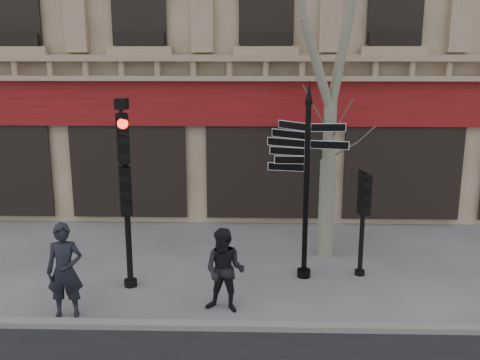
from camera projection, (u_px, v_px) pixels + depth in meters
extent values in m
plane|color=#58585C|center=(268.00, 296.00, 11.23)|extent=(80.00, 80.00, 0.00)
cube|color=gray|center=(269.00, 327.00, 9.85)|extent=(80.00, 0.25, 0.12)
cube|color=#65110A|center=(265.00, 103.00, 15.14)|extent=(28.00, 0.25, 1.30)
cube|color=#977F62|center=(266.00, 68.00, 14.70)|extent=(28.00, 0.35, 0.74)
cylinder|color=black|center=(306.00, 194.00, 11.75)|extent=(0.12, 0.12, 3.91)
cylinder|color=black|center=(304.00, 273.00, 12.19)|extent=(0.30, 0.30, 0.17)
cone|color=black|center=(309.00, 90.00, 11.23)|extent=(0.13, 0.13, 0.39)
cylinder|color=black|center=(127.00, 204.00, 11.28)|extent=(0.13, 0.13, 3.75)
cylinder|color=black|center=(131.00, 283.00, 11.70)|extent=(0.28, 0.28, 0.15)
cube|color=black|center=(126.00, 190.00, 11.21)|extent=(0.53, 0.45, 1.02)
cube|color=black|center=(123.00, 138.00, 10.96)|extent=(0.53, 0.45, 1.02)
sphere|color=#FF0C05|center=(123.00, 125.00, 10.90)|extent=(0.21, 0.21, 0.21)
cube|color=black|center=(122.00, 104.00, 10.80)|extent=(0.32, 0.36, 0.21)
cylinder|color=black|center=(362.00, 226.00, 12.04)|extent=(0.11, 0.11, 2.37)
cylinder|color=black|center=(360.00, 272.00, 12.30)|extent=(0.25, 0.25, 0.13)
cube|color=black|center=(364.00, 194.00, 11.87)|extent=(0.45, 0.37, 0.90)
cylinder|color=gray|center=(327.00, 209.00, 13.24)|extent=(0.40, 0.40, 2.44)
cylinder|color=gray|center=(330.00, 133.00, 12.81)|extent=(0.31, 0.31, 1.55)
imported|color=black|center=(65.00, 271.00, 10.16)|extent=(0.73, 0.52, 1.87)
imported|color=black|center=(225.00, 271.00, 10.40)|extent=(0.95, 0.82, 1.69)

